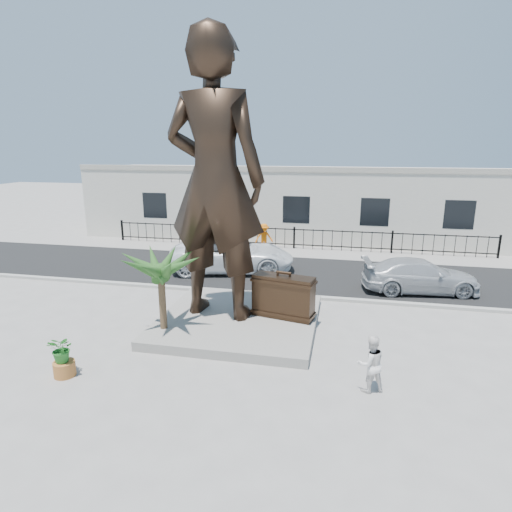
{
  "coord_description": "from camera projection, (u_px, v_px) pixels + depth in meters",
  "views": [
    {
      "loc": [
        2.88,
        -11.6,
        5.92
      ],
      "look_at": [
        0.0,
        2.0,
        2.3
      ],
      "focal_mm": 30.0,
      "sensor_mm": 36.0,
      "label": 1
    }
  ],
  "objects": [
    {
      "name": "tourist",
      "position": [
        371.0,
        364.0,
        10.45
      ],
      "size": [
        0.87,
        0.78,
        1.47
      ],
      "primitive_type": "imported",
      "rotation": [
        0.0,
        0.0,
        3.53
      ],
      "color": "white",
      "rests_on": "ground"
    },
    {
      "name": "curb",
      "position": [
        269.0,
        294.0,
        17.3
      ],
      "size": [
        40.0,
        0.25,
        0.12
      ],
      "primitive_type": "cube",
      "color": "#A5A399",
      "rests_on": "ground"
    },
    {
      "name": "car_silver",
      "position": [
        420.0,
        276.0,
        17.64
      ],
      "size": [
        4.88,
        2.51,
        1.36
      ],
      "primitive_type": "imported",
      "rotation": [
        0.0,
        0.0,
        1.71
      ],
      "color": "#B2B4B7",
      "rests_on": "street"
    },
    {
      "name": "building",
      "position": [
        302.0,
        202.0,
        28.59
      ],
      "size": [
        28.0,
        7.0,
        4.4
      ],
      "primitive_type": "cube",
      "color": "silver",
      "rests_on": "ground"
    },
    {
      "name": "statue",
      "position": [
        215.0,
        180.0,
        13.61
      ],
      "size": [
        3.53,
        2.54,
        9.07
      ],
      "primitive_type": "imported",
      "rotation": [
        0.0,
        0.0,
        3.03
      ],
      "color": "black",
      "rests_on": "plinth"
    },
    {
      "name": "planter",
      "position": [
        65.0,
        369.0,
        11.27
      ],
      "size": [
        0.56,
        0.56,
        0.4
      ],
      "primitive_type": "cylinder",
      "color": "#AC672D",
      "rests_on": "ground"
    },
    {
      "name": "suitcase",
      "position": [
        283.0,
        296.0,
        14.26
      ],
      "size": [
        2.13,
        1.07,
        1.43
      ],
      "primitive_type": "cube",
      "rotation": [
        0.0,
        0.0,
        -0.22
      ],
      "color": "#2F1F14",
      "rests_on": "plinth"
    },
    {
      "name": "plinth",
      "position": [
        239.0,
        320.0,
        14.53
      ],
      "size": [
        5.2,
        5.2,
        0.3
      ],
      "primitive_type": "cube",
      "color": "gray",
      "rests_on": "ground"
    },
    {
      "name": "shrub",
      "position": [
        62.0,
        349.0,
        11.13
      ],
      "size": [
        0.73,
        0.65,
        0.74
      ],
      "primitive_type": "imported",
      "rotation": [
        0.0,
        0.0,
        -0.12
      ],
      "color": "#247024",
      "rests_on": "planter"
    },
    {
      "name": "worker",
      "position": [
        264.0,
        238.0,
        24.3
      ],
      "size": [
        1.17,
        0.91,
        1.59
      ],
      "primitive_type": "imported",
      "rotation": [
        0.0,
        0.0,
        0.36
      ],
      "color": "orange",
      "rests_on": "far_sidewalk"
    },
    {
      "name": "ground",
      "position": [
        242.0,
        345.0,
        13.05
      ],
      "size": [
        100.0,
        100.0,
        0.0
      ],
      "primitive_type": "plane",
      "color": "#9E9991",
      "rests_on": "ground"
    },
    {
      "name": "palm_tree",
      "position": [
        164.0,
        336.0,
        13.63
      ],
      "size": [
        1.8,
        1.8,
        3.2
      ],
      "primitive_type": null,
      "color": "#244D1C",
      "rests_on": "ground"
    },
    {
      "name": "fence",
      "position": [
        294.0,
        239.0,
        25.02
      ],
      "size": [
        22.0,
        0.1,
        1.2
      ],
      "primitive_type": "cube",
      "color": "black",
      "rests_on": "ground"
    },
    {
      "name": "car_white",
      "position": [
        232.0,
        254.0,
        20.55
      ],
      "size": [
        6.29,
        3.84,
        1.63
      ],
      "primitive_type": "imported",
      "rotation": [
        0.0,
        0.0,
        1.78
      ],
      "color": "white",
      "rests_on": "street"
    },
    {
      "name": "street",
      "position": [
        282.0,
        271.0,
        20.62
      ],
      "size": [
        40.0,
        7.0,
        0.01
      ],
      "primitive_type": "cube",
      "color": "black",
      "rests_on": "ground"
    },
    {
      "name": "far_sidewalk",
      "position": [
        292.0,
        252.0,
        24.41
      ],
      "size": [
        40.0,
        2.5,
        0.02
      ],
      "primitive_type": "cube",
      "color": "#9E9991",
      "rests_on": "ground"
    }
  ]
}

